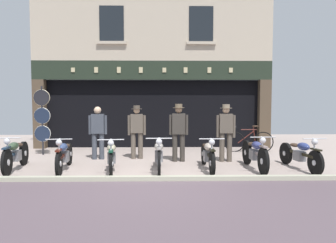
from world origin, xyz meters
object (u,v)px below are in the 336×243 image
object	(u,v)px
shopkeeper_center	(137,129)
assistant_far_right	(226,130)
motorcycle_right	(255,153)
advert_board_far	(225,99)
motorcycle_far_left	(16,154)
motorcycle_far_right	(300,154)
salesman_left	(98,130)
leaning_bicycle	(249,141)
salesman_right	(179,130)
motorcycle_center	(159,154)
motorcycle_center_right	(208,154)
tyre_sign_pole	(42,116)
motorcycle_center_left	(112,155)
advert_board_near	(194,98)
motorcycle_left	(64,154)

from	to	relation	value
shopkeeper_center	assistant_far_right	world-z (taller)	assistant_far_right
motorcycle_right	advert_board_far	xyz separation A→B (m)	(0.04, 4.20, 1.42)
motorcycle_far_left	assistant_far_right	size ratio (longest dim) A/B	1.19
motorcycle_far_right	salesman_left	size ratio (longest dim) A/B	1.25
shopkeeper_center	leaning_bicycle	size ratio (longest dim) A/B	0.95
motorcycle_far_right	salesman_right	bearing A→B (deg)	-27.37
motorcycle_far_left	motorcycle_center	distance (m)	3.70
motorcycle_center_right	motorcycle_far_right	xyz separation A→B (m)	(2.43, -0.01, 0.00)
motorcycle_center_right	motorcycle_far_left	bearing A→B (deg)	-0.74
motorcycle_center	salesman_right	bearing A→B (deg)	-114.65
shopkeeper_center	tyre_sign_pole	bearing A→B (deg)	-17.28
motorcycle_right	salesman_right	size ratio (longest dim) A/B	1.19
motorcycle_center_right	salesman_right	xyz separation A→B (m)	(-0.70, 1.16, 0.54)
motorcycle_center_left	shopkeeper_center	size ratio (longest dim) A/B	1.17
advert_board_far	leaning_bicycle	xyz separation A→B (m)	(0.61, -1.26, -1.47)
motorcycle_far_right	advert_board_near	world-z (taller)	advert_board_near
motorcycle_right	salesman_left	distance (m)	4.69
advert_board_near	leaning_bicycle	size ratio (longest dim) A/B	0.53
motorcycle_far_right	assistant_far_right	bearing A→B (deg)	-39.63
motorcycle_right	motorcycle_center	bearing A→B (deg)	1.77
advert_board_far	motorcycle_center_left	bearing A→B (deg)	-130.64
tyre_sign_pole	advert_board_near	world-z (taller)	advert_board_near
salesman_left	salesman_right	size ratio (longest dim) A/B	0.95
assistant_far_right	leaning_bicycle	xyz separation A→B (m)	(1.20, 1.83, -0.56)
advert_board_far	leaning_bicycle	bearing A→B (deg)	-64.16
tyre_sign_pole	motorcycle_center_left	bearing A→B (deg)	-43.92
advert_board_far	advert_board_near	bearing A→B (deg)	-180.00
assistant_far_right	advert_board_far	distance (m)	3.28
motorcycle_far_left	motorcycle_center_right	bearing A→B (deg)	172.66
motorcycle_center_left	motorcycle_center_right	bearing A→B (deg)	176.38
motorcycle_center_left	shopkeeper_center	distance (m)	1.94
motorcycle_left	motorcycle_center	world-z (taller)	motorcycle_center
motorcycle_center_left	advert_board_near	bearing A→B (deg)	-127.44
motorcycle_center_left	assistant_far_right	world-z (taller)	assistant_far_right
motorcycle_far_left	motorcycle_left	xyz separation A→B (m)	(1.25, -0.01, -0.02)
motorcycle_center	salesman_right	distance (m)	1.52
motorcycle_center	salesman_right	xyz separation A→B (m)	(0.57, 1.31, 0.52)
motorcycle_left	motorcycle_center_right	size ratio (longest dim) A/B	1.02
motorcycle_center_left	motorcycle_far_left	bearing A→B (deg)	-11.62
motorcycle_far_left	shopkeeper_center	size ratio (longest dim) A/B	1.22
motorcycle_right	advert_board_near	size ratio (longest dim) A/B	2.20
tyre_sign_pole	advert_board_near	size ratio (longest dim) A/B	2.49
assistant_far_right	motorcycle_center	bearing A→B (deg)	35.59
motorcycle_center_right	tyre_sign_pole	distance (m)	5.78
motorcycle_right	leaning_bicycle	bearing A→B (deg)	-104.30
advert_board_near	advert_board_far	xyz separation A→B (m)	(1.24, 0.00, -0.05)
motorcycle_far_right	salesman_left	world-z (taller)	salesman_left
motorcycle_far_left	motorcycle_far_right	distance (m)	7.40
motorcycle_center_left	salesman_right	xyz separation A→B (m)	(1.77, 1.33, 0.54)
motorcycle_center_right	shopkeeper_center	distance (m)	2.62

